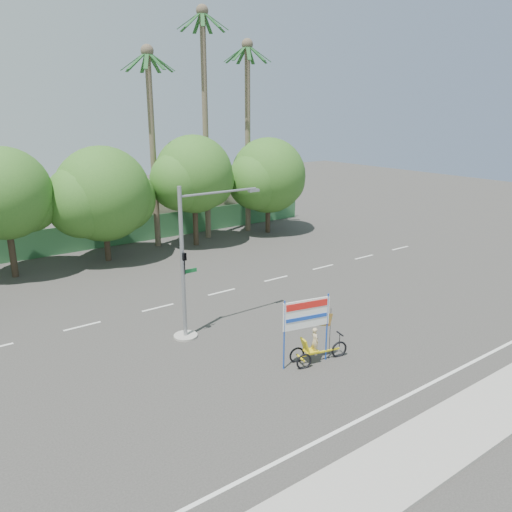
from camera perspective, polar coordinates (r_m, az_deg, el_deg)
ground at (r=21.85m, az=2.98°, el=-11.21°), size 120.00×120.00×0.00m
sidewalk_near at (r=17.56m, az=19.57°, el=-19.66°), size 50.00×2.40×0.12m
fence at (r=39.54m, az=-17.01°, el=2.37°), size 38.00×0.08×2.00m
building_right at (r=46.46m, az=-9.65°, el=5.90°), size 14.00×8.00×3.60m
tree_left at (r=33.75m, az=-26.90°, el=6.04°), size 6.66×5.60×8.07m
tree_center at (r=35.28m, az=-17.16°, el=6.48°), size 7.62×6.40×7.85m
tree_right at (r=37.98m, az=-7.17°, el=8.93°), size 6.90×5.80×8.36m
tree_far_right at (r=41.87m, az=1.34°, el=8.92°), size 7.38×6.20×7.94m
palm_tall at (r=39.98m, az=-5.87°, el=16.85°), size 3.73×3.79×17.45m
palm_mid at (r=42.16m, az=-0.96°, el=15.46°), size 3.73×3.79×15.45m
palm_short at (r=37.92m, az=-11.85°, el=14.20°), size 3.73×3.79×14.45m
traffic_signal at (r=22.64m, az=-7.64°, el=-2.28°), size 4.72×1.10×7.00m
trike_billboard at (r=20.79m, az=6.41°, el=-9.09°), size 2.99×1.07×3.00m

